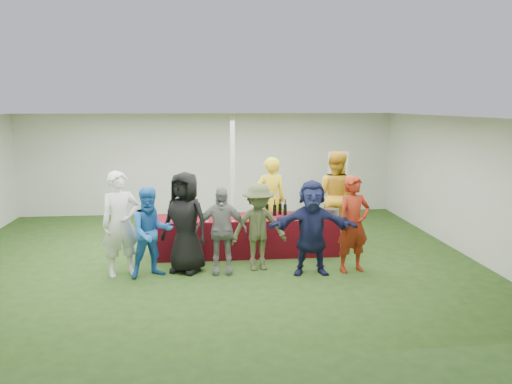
{
  "coord_description": "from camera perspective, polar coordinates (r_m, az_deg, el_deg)",
  "views": [
    {
      "loc": [
        -0.1,
        -9.42,
        2.94
      ],
      "look_at": [
        0.89,
        0.1,
        1.25
      ],
      "focal_mm": 35.0,
      "sensor_mm": 36.0,
      "label": 1
    }
  ],
  "objects": [
    {
      "name": "serving_table",
      "position": [
        9.89,
        -1.16,
        -5.02
      ],
      "size": [
        3.6,
        0.8,
        0.75
      ],
      "primitive_type": "cube",
      "color": "#55090E",
      "rests_on": "ground"
    },
    {
      "name": "staff_back",
      "position": [
        11.01,
        9.0,
        -0.41
      ],
      "size": [
        1.19,
        1.13,
        1.94
      ],
      "primitive_type": "imported",
      "rotation": [
        0.0,
        0.0,
        2.56
      ],
      "color": "gold",
      "rests_on": "ground"
    },
    {
      "name": "bar_towel",
      "position": [
        10.07,
        7.35,
        -2.54
      ],
      "size": [
        0.25,
        0.18,
        0.03
      ],
      "primitive_type": "cube",
      "color": "white",
      "rests_on": "serving_table"
    },
    {
      "name": "wine_glasses",
      "position": [
        9.47,
        -6.29,
        -2.72
      ],
      "size": [
        1.15,
        0.11,
        0.16
      ],
      "color": "silver",
      "rests_on": "serving_table"
    },
    {
      "name": "customer_6",
      "position": [
        8.95,
        11.07,
        -3.62
      ],
      "size": [
        0.71,
        0.56,
        1.72
      ],
      "primitive_type": "imported",
      "rotation": [
        0.0,
        0.0,
        0.26
      ],
      "color": "maroon",
      "rests_on": "ground"
    },
    {
      "name": "water_bottle",
      "position": [
        9.86,
        -0.42,
        -2.19
      ],
      "size": [
        0.07,
        0.07,
        0.23
      ],
      "color": "silver",
      "rests_on": "serving_table"
    },
    {
      "name": "ground",
      "position": [
        9.87,
        -5.12,
        -7.35
      ],
      "size": [
        60.0,
        60.0,
        0.0
      ],
      "primitive_type": "plane",
      "color": "#284719",
      "rests_on": "ground"
    },
    {
      "name": "customer_0",
      "position": [
        8.9,
        -15.22,
        -3.52
      ],
      "size": [
        0.79,
        0.68,
        1.82
      ],
      "primitive_type": "imported",
      "rotation": [
        0.0,
        0.0,
        0.43
      ],
      "color": "white",
      "rests_on": "ground"
    },
    {
      "name": "customer_4",
      "position": [
        8.89,
        0.29,
        -4.02
      ],
      "size": [
        1.08,
        0.72,
        1.57
      ],
      "primitive_type": "imported",
      "rotation": [
        0.0,
        0.0,
        0.14
      ],
      "color": "#474E2D",
      "rests_on": "ground"
    },
    {
      "name": "staff_pourer",
      "position": [
        10.54,
        1.65,
        -0.99
      ],
      "size": [
        0.75,
        0.57,
        1.85
      ],
      "primitive_type": "imported",
      "rotation": [
        0.0,
        0.0,
        3.34
      ],
      "color": "yellow",
      "rests_on": "ground"
    },
    {
      "name": "tent",
      "position": [
        10.76,
        -2.67,
        1.51
      ],
      "size": [
        10.0,
        10.0,
        10.0
      ],
      "color": "white",
      "rests_on": "ground"
    },
    {
      "name": "customer_5",
      "position": [
        8.72,
        6.38,
        -4.06
      ],
      "size": [
        1.57,
        0.61,
        1.66
      ],
      "primitive_type": "imported",
      "rotation": [
        0.0,
        0.0,
        -0.08
      ],
      "color": "#191E44",
      "rests_on": "ground"
    },
    {
      "name": "customer_1",
      "position": [
        8.72,
        -11.88,
        -4.55
      ],
      "size": [
        0.92,
        0.82,
        1.56
      ],
      "primitive_type": "imported",
      "rotation": [
        0.0,
        0.0,
        0.36
      ],
      "color": "blue",
      "rests_on": "ground"
    },
    {
      "name": "wine_bottles",
      "position": [
        9.96,
        2.04,
        -1.98
      ],
      "size": [
        0.54,
        0.15,
        0.32
      ],
      "color": "black",
      "rests_on": "serving_table"
    },
    {
      "name": "customer_2",
      "position": [
        8.85,
        -8.09,
        -3.46
      ],
      "size": [
        1.04,
        0.91,
        1.79
      ],
      "primitive_type": "imported",
      "rotation": [
        0.0,
        0.0,
        -0.49
      ],
      "color": "black",
      "rests_on": "ground"
    },
    {
      "name": "dump_bucket",
      "position": [
        9.84,
        8.73,
        -2.42
      ],
      "size": [
        0.25,
        0.25,
        0.18
      ],
      "primitive_type": "cylinder",
      "color": "slate",
      "rests_on": "serving_table"
    },
    {
      "name": "wine_list_sign",
      "position": [
        12.4,
        9.35,
        2.36
      ],
      "size": [
        0.5,
        0.03,
        1.8
      ],
      "color": "slate",
      "rests_on": "ground"
    },
    {
      "name": "customer_3",
      "position": [
        8.74,
        -4.01,
        -4.38
      ],
      "size": [
        0.92,
        0.41,
        1.54
      ],
      "primitive_type": "imported",
      "rotation": [
        0.0,
        0.0,
        -0.04
      ],
      "color": "gray",
      "rests_on": "ground"
    }
  ]
}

